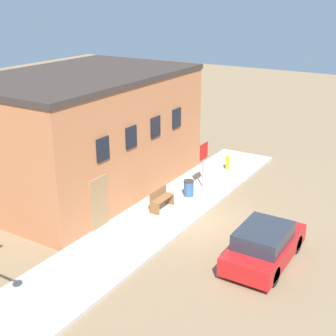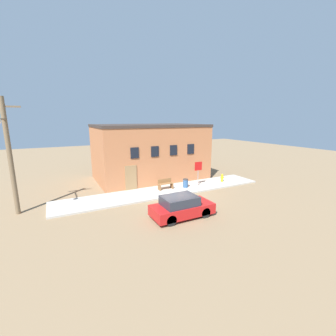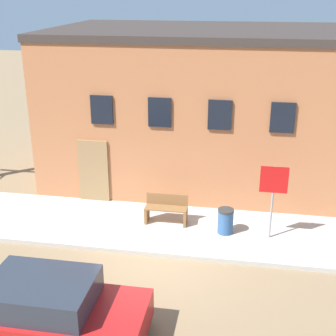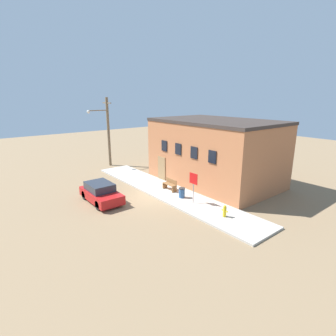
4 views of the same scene
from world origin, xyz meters
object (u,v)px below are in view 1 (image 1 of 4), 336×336
fire_hydrant (228,162)px  bench (161,199)px  trash_bin (189,188)px  stop_sign (204,157)px  parked_car (264,245)px

fire_hydrant → bench: size_ratio=0.60×
trash_bin → bench: bearing=169.3°
stop_sign → bench: bearing=172.5°
bench → trash_bin: size_ratio=1.70×
fire_hydrant → parked_car: 8.70m
stop_sign → trash_bin: stop_sign is taller
trash_bin → parked_car: parked_car is taller
bench → trash_bin: bench is taller
stop_sign → parked_car: stop_sign is taller
bench → trash_bin: 1.81m
bench → trash_bin: (1.78, -0.34, -0.05)m
stop_sign → parked_car: (-4.52, -4.73, -1.00)m
fire_hydrant → bench: (-5.80, 0.39, 0.05)m
fire_hydrant → bench: 5.82m
fire_hydrant → bench: bench is taller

